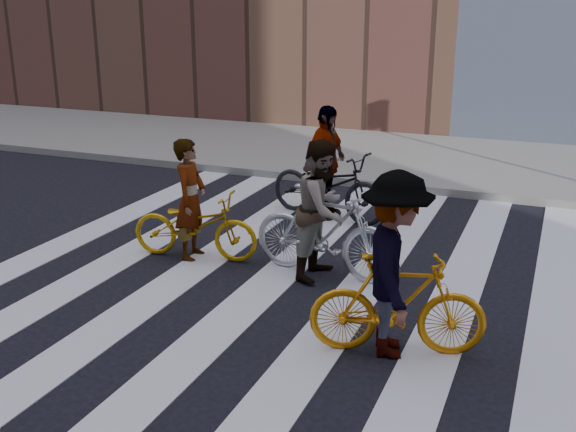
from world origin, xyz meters
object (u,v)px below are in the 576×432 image
Objects in this scene: rider_mid at (322,209)px; rider_left at (190,199)px; bike_yellow_right at (398,305)px; bike_yellow_left at (195,226)px; bike_silver_mid at (326,232)px; bike_dark_rear at (328,185)px; rider_right at (395,265)px; rider_rear at (325,163)px.

rider_left is at bearing 97.69° from rider_mid.
bike_yellow_left is at bearing 47.24° from bike_yellow_right.
bike_yellow_left is at bearing 97.69° from bike_silver_mid.
bike_silver_mid is 0.94× the size of bike_dark_rear.
bike_yellow_left is at bearing 46.88° from rider_right.
rider_rear reaches higher than bike_dark_rear.
rider_rear reaches higher than rider_left.
bike_silver_mid is at bearing 21.27° from rider_right.
rider_left is (-3.19, 1.52, 0.30)m from bike_yellow_right.
bike_yellow_right is 1.05× the size of rider_left.
rider_rear is (1.06, 2.38, 0.08)m from rider_left.
bike_silver_mid is at bearing 22.36° from bike_yellow_right.
bike_silver_mid is 1.11× the size of rider_mid.
bike_yellow_right is at bearing -135.50° from bike_silver_mid.
rider_mid is at bearing -148.59° from rider_rear.
bike_silver_mid is at bearing -95.79° from bike_yellow_left.
bike_dark_rear is (1.06, 2.38, 0.09)m from bike_yellow_left.
rider_mid reaches higher than bike_yellow_right.
bike_silver_mid reaches higher than bike_yellow_left.
bike_dark_rear is (-0.77, 2.30, -0.04)m from bike_silver_mid.
rider_right is at bearing -135.50° from rider_mid.
rider_right is 1.02× the size of rider_rear.
rider_left is 1.83m from rider_mid.
rider_left is 0.89× the size of rider_right.
rider_right is 4.42m from rider_rear.
rider_mid reaches higher than rider_left.
rider_rear reaches higher than bike_yellow_left.
bike_yellow_right is 0.95× the size of rider_rear.
bike_yellow_left is at bearing 97.76° from rider_mid.
bike_dark_rear is 1.12× the size of rider_right.
rider_left reaches higher than bike_yellow_left.
bike_yellow_right is 0.98× the size of rider_mid.
bike_silver_mid is at bearing -147.47° from rider_rear.
bike_silver_mid is at bearing -84.76° from rider_mid.
bike_yellow_left is 2.61m from bike_dark_rear.
rider_right is at bearing -139.05° from rider_rear.
bike_yellow_left is 0.95× the size of rider_right.
rider_rear reaches higher than bike_yellow_right.
bike_yellow_right reaches higher than bike_yellow_left.
rider_right is at bearing -139.62° from bike_dark_rear.
bike_dark_rear is at bearing 11.15° from bike_yellow_right.
bike_yellow_right is 3.55m from rider_left.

